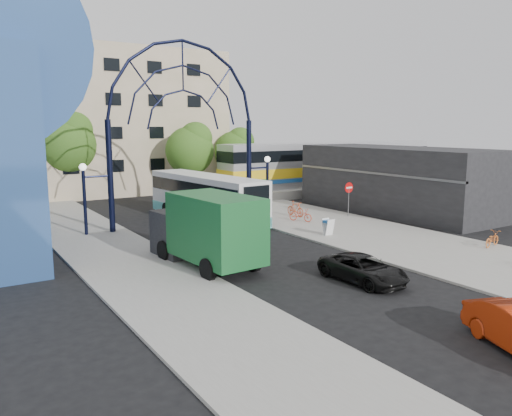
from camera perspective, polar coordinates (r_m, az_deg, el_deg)
ground at (r=22.48m, az=7.37°, el=-7.80°), size 120.00×120.00×0.00m
sidewalk_east at (r=30.63m, az=14.05°, el=-3.26°), size 8.00×56.00×0.12m
plaza_west at (r=24.46m, az=-13.94°, el=-6.44°), size 5.00×50.00×0.12m
gateway_arch at (r=33.47m, az=-8.30°, el=12.60°), size 13.64×0.44×12.10m
stop_sign at (r=34.30m, az=0.68°, el=1.63°), size 0.80×0.07×2.50m
do_not_enter_sign at (r=36.57m, az=10.57°, el=1.92°), size 0.76×0.07×2.48m
street_name_sign at (r=35.00m, az=0.68°, el=2.01°), size 0.70×0.70×2.80m
sandwich_board at (r=30.24m, az=8.25°, el=-1.92°), size 0.55×0.61×0.99m
commercial_block_east at (r=40.09m, az=15.81°, el=3.12°), size 6.00×16.00×5.00m
apartment_block at (r=53.76m, az=-15.72°, el=9.43°), size 20.00×12.10×14.00m
train_platform at (r=51.59m, az=8.69°, el=2.33°), size 32.00×5.00×0.80m
train_car at (r=51.35m, az=8.76°, el=5.10°), size 25.10×3.05×4.20m
tree_north_a at (r=46.85m, az=-7.43°, el=6.82°), size 4.48×4.48×7.00m
tree_north_b at (r=47.39m, az=-20.65°, el=7.14°), size 5.12×5.12×8.00m
tree_north_c at (r=51.44m, az=-2.30°, el=6.74°), size 4.16×4.16×6.50m
city_bus at (r=35.31m, az=-5.75°, el=1.28°), size 3.60×11.84×3.20m
green_truck at (r=23.75m, az=-5.83°, el=-2.48°), size 3.09×7.10×3.50m
black_suv at (r=21.92m, az=12.14°, el=-6.81°), size 2.03×4.18×1.15m
bike_near_a at (r=34.43m, az=5.12°, el=-0.79°), size 1.28×1.78×0.89m
bike_near_b at (r=36.30m, az=4.52°, el=-0.10°), size 0.58×1.82×1.08m
bike_far_a at (r=30.01m, az=25.37°, el=-3.21°), size 1.68×0.86×0.84m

